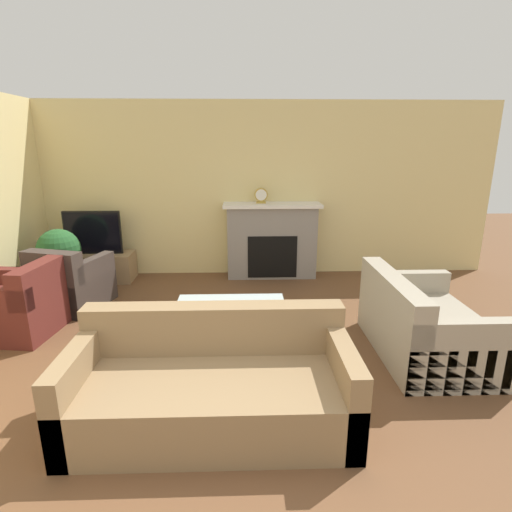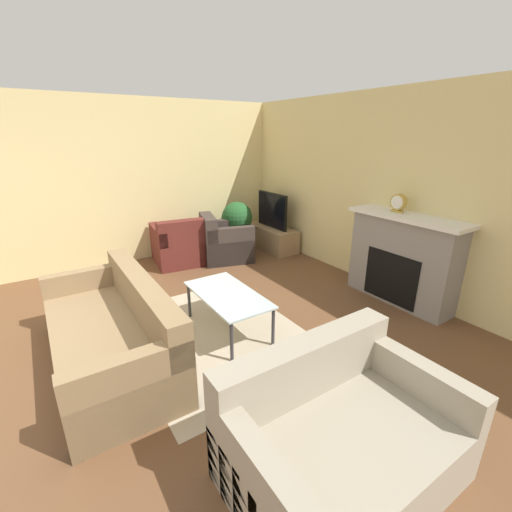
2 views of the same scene
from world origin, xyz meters
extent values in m
plane|color=brown|center=(0.00, 0.00, 0.00)|extent=(20.00, 20.00, 0.00)
cube|color=beige|center=(0.00, 4.46, 1.35)|extent=(8.57, 0.06, 2.70)
cube|color=#B7A88E|center=(0.18, 1.80, 0.00)|extent=(2.33, 1.78, 0.00)
cube|color=gray|center=(0.76, 4.24, 0.59)|extent=(1.38, 0.39, 1.18)
cube|color=black|center=(0.76, 4.04, 0.37)|extent=(0.76, 0.01, 0.66)
cube|color=white|center=(0.76, 4.21, 1.15)|extent=(1.50, 0.45, 0.05)
cube|color=#997A56|center=(-1.97, 4.12, 0.22)|extent=(1.13, 0.47, 0.43)
cube|color=black|center=(-1.97, 4.12, 0.76)|extent=(0.85, 0.05, 0.66)
cube|color=black|center=(-1.97, 4.09, 0.76)|extent=(0.81, 0.01, 0.62)
cube|color=#8C704C|center=(0.07, 0.71, 0.21)|extent=(2.07, 0.93, 0.42)
cube|color=#8C704C|center=(0.07, 1.08, 0.62)|extent=(2.07, 0.20, 0.40)
cube|color=#8C704C|center=(-0.89, 0.71, 0.33)|extent=(0.14, 0.93, 0.66)
cube|color=#8C704C|center=(1.04, 0.71, 0.33)|extent=(0.14, 0.93, 0.66)
cube|color=#9E937F|center=(2.16, 1.71, 0.21)|extent=(0.98, 1.44, 0.42)
cube|color=#9E937F|center=(1.77, 1.71, 0.62)|extent=(0.20, 1.44, 0.40)
cube|color=#9E937F|center=(2.16, 1.06, 0.33)|extent=(0.98, 0.14, 0.66)
cube|color=#9E937F|center=(2.16, 2.36, 0.33)|extent=(0.98, 0.14, 0.66)
cube|color=#5B231E|center=(-2.25, 2.30, 0.21)|extent=(0.96, 0.87, 0.42)
cube|color=#5B231E|center=(-1.91, 2.26, 0.62)|extent=(0.29, 0.78, 0.40)
cube|color=#5B231E|center=(-2.21, 2.62, 0.33)|extent=(0.89, 0.24, 0.66)
cube|color=#3D332D|center=(-1.90, 3.09, 0.21)|extent=(0.93, 1.00, 0.42)
cube|color=#3D332D|center=(-1.99, 2.78, 0.62)|extent=(0.75, 0.39, 0.40)
cube|color=#3D332D|center=(-1.62, 3.00, 0.33)|extent=(0.36, 0.84, 0.66)
cube|color=#3D332D|center=(-2.19, 3.17, 0.33)|extent=(0.36, 0.84, 0.66)
cylinder|color=#333338|center=(-0.35, 1.72, 0.22)|extent=(0.04, 0.04, 0.44)
cylinder|color=#333338|center=(0.70, 1.72, 0.22)|extent=(0.04, 0.04, 0.44)
cylinder|color=#333338|center=(-0.35, 2.21, 0.22)|extent=(0.04, 0.04, 0.44)
cylinder|color=#333338|center=(0.70, 2.21, 0.22)|extent=(0.04, 0.04, 0.44)
cube|color=silver|center=(0.18, 1.97, 0.45)|extent=(1.13, 0.58, 0.02)
cylinder|color=beige|center=(-2.22, 3.49, 0.13)|extent=(0.31, 0.31, 0.26)
cylinder|color=#4C3823|center=(-2.22, 3.49, 0.35)|extent=(0.03, 0.03, 0.17)
sphere|color=#235628|center=(-2.22, 3.49, 0.66)|extent=(0.57, 0.57, 0.57)
cube|color=#B79338|center=(0.59, 4.24, 1.19)|extent=(0.14, 0.07, 0.03)
cylinder|color=#B79338|center=(0.59, 4.24, 1.31)|extent=(0.20, 0.07, 0.20)
cylinder|color=white|center=(0.59, 4.20, 1.31)|extent=(0.17, 0.00, 0.17)
camera|label=1|loc=(0.31, -1.88, 2.06)|focal=28.00mm
camera|label=2|loc=(3.21, 0.36, 2.12)|focal=24.00mm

